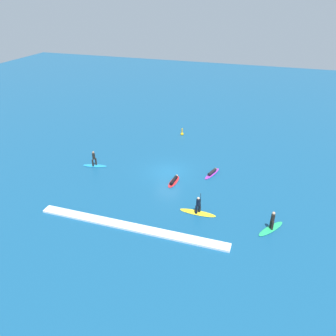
% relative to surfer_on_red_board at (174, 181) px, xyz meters
% --- Properties ---
extents(ground_plane, '(120.00, 120.00, 0.00)m').
position_rel_surfer_on_red_board_xyz_m(ground_plane, '(-1.19, 1.76, -0.16)').
color(ground_plane, navy).
rests_on(ground_plane, ground).
extents(surfer_on_red_board, '(0.88, 2.52, 0.41)m').
position_rel_surfer_on_red_board_xyz_m(surfer_on_red_board, '(0.00, 0.00, 0.00)').
color(surfer_on_red_board, red).
rests_on(surfer_on_red_board, ground_plane).
extents(surfer_on_green_board, '(2.20, 2.79, 1.72)m').
position_rel_surfer_on_red_board_xyz_m(surfer_on_green_board, '(9.72, -4.70, 0.23)').
color(surfer_on_green_board, '#23B266').
rests_on(surfer_on_green_board, ground_plane).
extents(surfer_on_yellow_board, '(3.25, 0.86, 2.06)m').
position_rel_surfer_on_red_board_xyz_m(surfer_on_yellow_board, '(3.54, -4.40, 0.26)').
color(surfer_on_yellow_board, yellow).
rests_on(surfer_on_yellow_board, ground_plane).
extents(surfer_on_blue_board, '(2.78, 1.19, 1.79)m').
position_rel_surfer_on_red_board_xyz_m(surfer_on_blue_board, '(-9.30, 0.56, 0.31)').
color(surfer_on_blue_board, '#1E8CD1').
rests_on(surfer_on_blue_board, ground_plane).
extents(surfer_on_purple_board, '(1.40, 2.88, 0.43)m').
position_rel_surfer_on_red_board_xyz_m(surfer_on_purple_board, '(3.37, 2.82, 0.00)').
color(surfer_on_purple_board, purple).
rests_on(surfer_on_purple_board, ground_plane).
extents(marker_buoy, '(0.44, 0.44, 1.02)m').
position_rel_surfer_on_red_board_xyz_m(marker_buoy, '(-2.59, 12.07, 0.03)').
color(marker_buoy, yellow).
rests_on(marker_buoy, ground_plane).
extents(wave_crest, '(16.31, 0.90, 0.18)m').
position_rel_surfer_on_red_board_xyz_m(wave_crest, '(-1.19, -8.06, -0.07)').
color(wave_crest, white).
rests_on(wave_crest, ground_plane).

